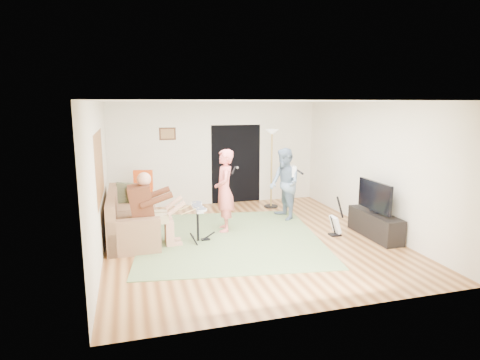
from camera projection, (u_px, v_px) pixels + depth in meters
name	position (u px, v px, depth m)	size (l,w,h in m)	color
floor	(248.00, 239.00, 8.02)	(6.00, 6.00, 0.00)	brown
walls	(249.00, 172.00, 7.76)	(5.50, 6.00, 2.70)	silver
ceiling	(249.00, 101.00, 7.51)	(6.00, 6.00, 0.00)	white
window_blinds	(99.00, 166.00, 7.19)	(2.05, 2.05, 0.00)	#945C2D
doorway	(236.00, 164.00, 10.79)	(2.10, 2.10, 0.00)	black
picture_frame	(167.00, 134.00, 10.15)	(0.42, 0.03, 0.32)	#3F2314
area_rug	(230.00, 238.00, 8.04)	(3.51, 3.67, 0.02)	#637C4B
sofa	(128.00, 222.00, 8.06)	(0.94, 2.27, 0.92)	#866043
drummer	(152.00, 218.00, 7.52)	(0.92, 0.52, 1.42)	#5B2C19
drum_kit	(198.00, 226.00, 7.79)	(0.40, 0.72, 0.74)	black
singer	(224.00, 191.00, 8.36)	(0.63, 0.41, 1.73)	#F16C69
microphone	(234.00, 170.00, 8.33)	(0.06, 0.06, 0.24)	black
guitarist	(284.00, 184.00, 9.24)	(0.81, 0.63, 1.66)	slate
guitar_held	(293.00, 171.00, 9.24)	(0.12, 0.60, 0.26)	white
guitar_spare	(336.00, 224.00, 8.17)	(0.29, 0.26, 0.82)	black
torchiere_lamp	(272.00, 154.00, 10.21)	(0.36, 0.36, 2.01)	black
dining_chair	(143.00, 201.00, 9.44)	(0.56, 0.58, 1.11)	#CCBA85
tv_cabinet	(375.00, 225.00, 8.09)	(0.40, 1.40, 0.50)	black
television	(375.00, 196.00, 7.97)	(0.06, 1.05, 0.59)	black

